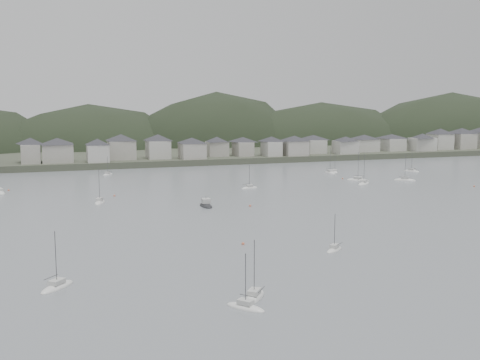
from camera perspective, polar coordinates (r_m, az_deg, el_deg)
name	(u,v)px	position (r m, az deg, el deg)	size (l,w,h in m)	color
ground	(361,258)	(117.92, 11.93, -7.57)	(900.00, 900.00, 0.00)	slate
far_shore_land	(136,145)	(397.95, -10.28, 3.41)	(900.00, 250.00, 3.00)	#383D2D
forested_ridge	(150,168)	(374.74, -8.92, 1.22)	(851.55, 103.94, 102.57)	black
waterfront_town	(265,144)	(302.18, 2.47, 3.55)	(451.48, 28.46, 12.92)	#A09E92
moored_fleet	(252,201)	(178.78, 1.24, -2.12)	(238.85, 175.47, 12.93)	silver
motor_launch_far	(206,205)	(171.24, -3.40, -2.53)	(3.10, 8.54, 4.03)	black
mooring_buoys	(251,208)	(167.33, 1.07, -2.81)	(161.93, 131.42, 0.70)	#CF6645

